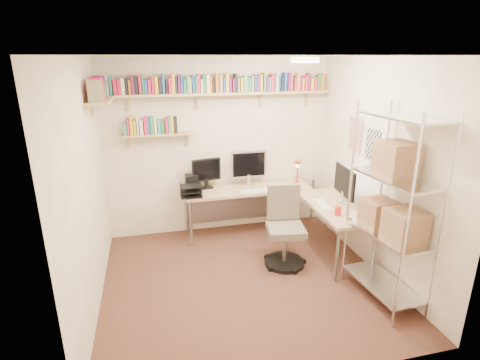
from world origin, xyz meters
name	(u,v)px	position (x,y,z in m)	size (l,w,h in m)	color
ground	(245,280)	(0.00, 0.00, 0.00)	(3.20, 3.20, 0.00)	#49281F
room_shell	(246,152)	(0.00, 0.00, 1.55)	(3.24, 3.04, 2.52)	beige
wall_shelves	(190,94)	(-0.41, 1.30, 2.03)	(3.12, 1.09, 0.80)	tan
corner_desk	(261,193)	(0.48, 0.98, 0.69)	(2.15, 1.82, 1.21)	tan
office_chair	(285,232)	(0.58, 0.29, 0.42)	(0.53, 0.54, 1.00)	black
wire_rack	(394,200)	(1.36, -0.66, 1.13)	(0.51, 0.93, 2.07)	silver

